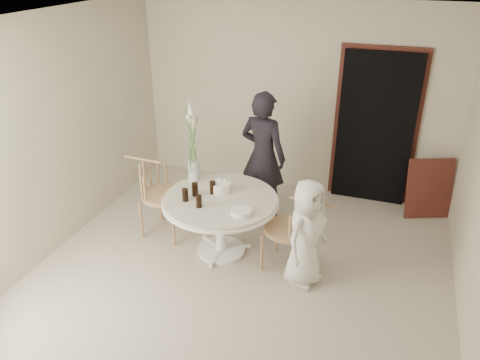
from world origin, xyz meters
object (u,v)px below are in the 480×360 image
(girl, at_px, (263,156))
(table, at_px, (221,207))
(chair_far, at_px, (262,176))
(chair_right, at_px, (299,224))
(birthday_cake, at_px, (221,187))
(flower_vase, at_px, (193,151))
(boy, at_px, (306,233))
(chair_left, at_px, (154,185))

(girl, bearing_deg, table, 91.37)
(chair_far, relative_size, chair_right, 0.85)
(birthday_cake, bearing_deg, chair_far, 79.18)
(table, bearing_deg, flower_vase, 146.56)
(table, relative_size, chair_far, 1.72)
(chair_far, distance_m, flower_vase, 1.21)
(chair_right, xyz_separation_m, flower_vase, (-1.38, 0.34, 0.53))
(table, height_order, boy, boy)
(chair_right, bearing_deg, flower_vase, -95.90)
(girl, height_order, flower_vase, flower_vase)
(boy, bearing_deg, girl, 56.49)
(table, height_order, chair_right, chair_right)
(chair_right, bearing_deg, birthday_cake, -92.65)
(table, bearing_deg, girl, 78.47)
(chair_far, height_order, birthday_cake, birthday_cake)
(birthday_cake, bearing_deg, chair_right, -10.44)
(chair_right, distance_m, birthday_cake, 1.00)
(table, relative_size, birthday_cake, 5.87)
(chair_left, relative_size, girl, 0.57)
(chair_far, xyz_separation_m, birthday_cake, (-0.19, -1.00, 0.29))
(boy, bearing_deg, table, 100.32)
(chair_right, height_order, chair_left, chair_left)
(chair_left, bearing_deg, boy, -98.06)
(chair_right, distance_m, girl, 1.28)
(chair_left, height_order, flower_vase, flower_vase)
(chair_right, relative_size, birthday_cake, 4.02)
(chair_right, relative_size, boy, 0.76)
(chair_right, height_order, girl, girl)
(chair_left, relative_size, boy, 0.82)
(flower_vase, bearing_deg, chair_right, -13.68)
(table, height_order, chair_left, chair_left)
(chair_far, xyz_separation_m, flower_vase, (-0.60, -0.84, 0.62))
(table, bearing_deg, birthday_cake, 108.18)
(chair_right, distance_m, chair_left, 1.88)
(boy, distance_m, birthday_cake, 1.15)
(chair_right, height_order, flower_vase, flower_vase)
(chair_right, bearing_deg, chair_left, -88.91)
(girl, bearing_deg, flower_vase, 59.01)
(table, height_order, birthday_cake, birthday_cake)
(chair_left, distance_m, birthday_cake, 0.91)
(table, distance_m, boy, 1.06)
(table, height_order, girl, girl)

